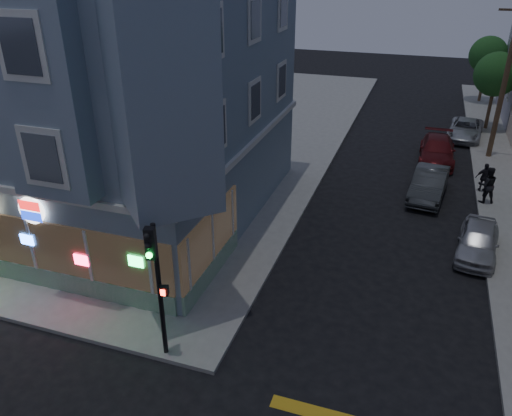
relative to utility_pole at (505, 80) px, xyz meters
The scene contains 13 objects.
ground 27.26m from the utility_pole, 116.57° to the right, with size 120.00×120.00×0.00m, color black.
sidewalk_nw 25.95m from the utility_pole, behind, with size 33.00×42.00×0.15m, color gray.
corner_building 22.24m from the utility_pole, 144.13° to the right, with size 14.60×14.60×11.40m.
utility_pole is the anchor object (origin of this frame).
street_tree_near 6.06m from the utility_pole, 88.09° to the left, with size 3.00×3.00×5.30m.
street_tree_far 14.03m from the utility_pole, 89.18° to the left, with size 3.00×3.00×5.30m.
pedestrian_a 8.03m from the utility_pole, 95.64° to the right, with size 0.90×0.70×1.86m, color black.
pedestrian_b 6.94m from the utility_pole, 96.99° to the right, with size 0.89×0.37×1.53m, color black.
parked_car_a 13.02m from the utility_pole, 96.13° to the right, with size 1.57×3.89×1.33m, color #B3B5BC.
parked_car_b 8.84m from the utility_pole, 115.67° to the right, with size 1.56×4.47×1.47m, color #3E4143.
parked_car_c 5.37m from the utility_pole, 151.56° to the right, with size 2.01×4.94×1.43m, color maroon.
parked_car_d 5.61m from the utility_pole, 110.18° to the left, with size 2.11×4.57×1.27m, color #ADB3B8.
traffic_signal 24.36m from the utility_pole, 116.16° to the right, with size 0.57×0.51×4.52m.
Camera 1 is at (7.71, -7.99, 11.11)m, focal length 35.00 mm.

